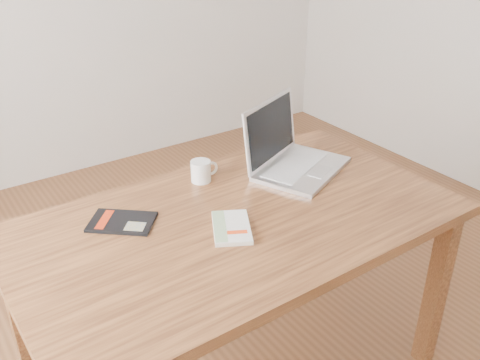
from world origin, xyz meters
TOP-DOWN VIEW (x-y plane):
  - room at (-0.07, 0.00)m, footprint 4.04×4.04m
  - desk at (-0.18, -0.17)m, footprint 1.51×0.88m
  - white_guidebook at (-0.24, -0.22)m, footprint 0.20×0.23m
  - black_guidebook at (-0.52, 0.01)m, footprint 0.25×0.24m
  - laptop at (0.20, 0.02)m, footprint 0.46×0.42m
  - coffee_mug at (-0.15, 0.12)m, footprint 0.11×0.08m

SIDE VIEW (x-z plane):
  - desk at x=-0.18m, z-range 0.29..1.04m
  - black_guidebook at x=-0.52m, z-range 0.75..0.76m
  - white_guidebook at x=-0.24m, z-range 0.75..0.77m
  - coffee_mug at x=-0.15m, z-range 0.75..0.83m
  - laptop at x=0.20m, z-range 0.67..0.94m
  - room at x=-0.07m, z-range 0.01..2.71m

